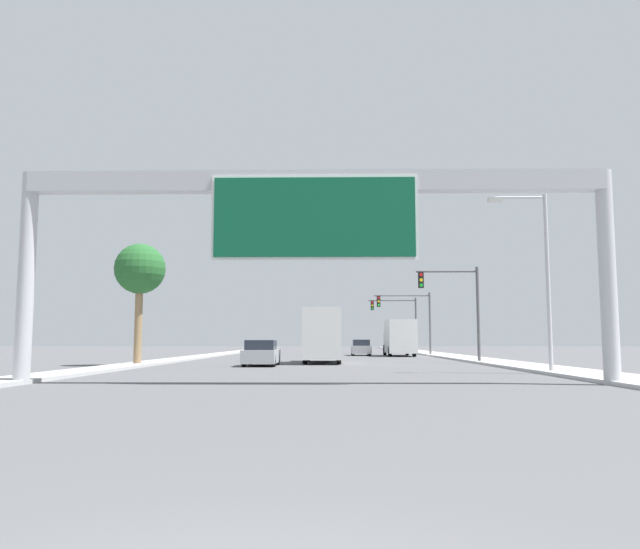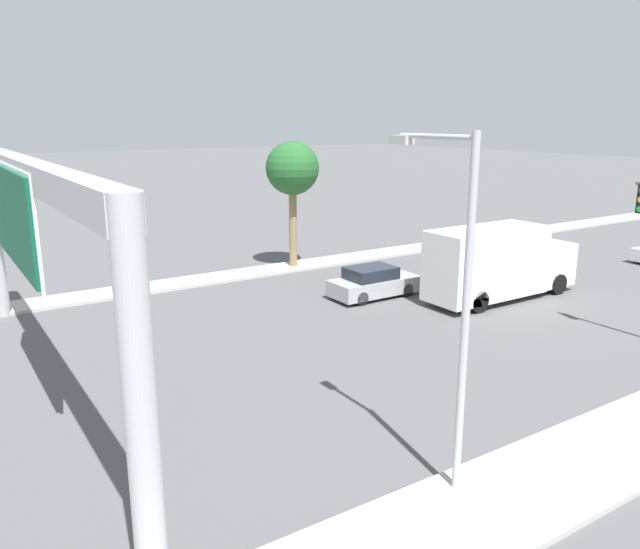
% 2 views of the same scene
% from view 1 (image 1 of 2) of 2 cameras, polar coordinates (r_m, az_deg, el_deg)
% --- Properties ---
extents(sidewalk_right, '(3.00, 120.00, 0.15)m').
position_cam_1_polar(sidewalk_right, '(64.09, 10.68, -7.18)').
color(sidewalk_right, '#AFAFAF').
rests_on(sidewalk_right, ground).
extents(median_strip_left, '(2.00, 120.00, 0.15)m').
position_cam_1_polar(median_strip_left, '(64.20, -9.23, -7.21)').
color(median_strip_left, '#AFAFAF').
rests_on(median_strip_left, ground).
extents(sign_gantry, '(20.46, 0.73, 7.31)m').
position_cam_1_polar(sign_gantry, '(21.52, -0.49, 5.42)').
color(sign_gantry, '#B2B2B7').
rests_on(sign_gantry, ground).
extents(car_near_left, '(1.78, 4.56, 1.47)m').
position_cam_1_polar(car_near_left, '(55.84, 0.43, -6.84)').
color(car_near_left, silver).
rests_on(car_near_left, ground).
extents(car_far_center, '(1.82, 4.56, 1.54)m').
position_cam_1_polar(car_far_center, '(61.42, 3.76, -6.72)').
color(car_far_center, '#A5A8AD').
rests_on(car_far_center, ground).
extents(car_near_right, '(1.87, 4.38, 1.49)m').
position_cam_1_polar(car_near_right, '(36.71, -5.39, -7.22)').
color(car_near_right, '#A5A8AD').
rests_on(car_near_right, ground).
extents(truck_box_primary, '(2.48, 8.00, 3.34)m').
position_cam_1_polar(truck_box_primary, '(59.43, 7.25, -5.78)').
color(truck_box_primary, white).
rests_on(truck_box_primary, ground).
extents(truck_box_secondary, '(2.36, 8.29, 3.49)m').
position_cam_1_polar(truck_box_secondary, '(41.13, 0.22, -5.64)').
color(truck_box_secondary, white).
rests_on(truck_box_secondary, ground).
extents(traffic_light_near_intersection, '(4.14, 0.32, 6.32)m').
position_cam_1_polar(traffic_light_near_intersection, '(42.12, 12.53, -2.14)').
color(traffic_light_near_intersection, '#4C4C4F').
rests_on(traffic_light_near_intersection, ground).
extents(traffic_light_mid_block, '(5.53, 0.32, 6.14)m').
position_cam_1_polar(traffic_light_mid_block, '(61.74, 8.35, -3.41)').
color(traffic_light_mid_block, '#4C4C4F').
rests_on(traffic_light_mid_block, ground).
extents(traffic_light_far_intersection, '(5.48, 0.32, 6.30)m').
position_cam_1_polar(traffic_light_far_intersection, '(71.67, 7.36, -3.70)').
color(traffic_light_far_intersection, '#4C4C4F').
rests_on(traffic_light_far_intersection, ground).
extents(palm_tree_background, '(2.96, 2.96, 7.17)m').
position_cam_1_polar(palm_tree_background, '(38.23, -16.14, 0.34)').
color(palm_tree_background, '#8C704C').
rests_on(palm_tree_background, ground).
extents(street_lamp_right, '(2.67, 0.28, 8.13)m').
position_cam_1_polar(street_lamp_right, '(29.85, 19.45, 0.78)').
color(street_lamp_right, '#B2B2B7').
rests_on(street_lamp_right, ground).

